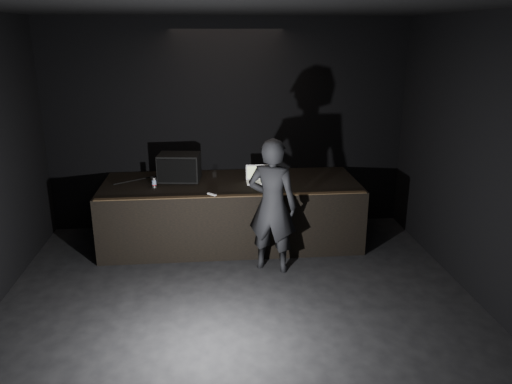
{
  "coord_description": "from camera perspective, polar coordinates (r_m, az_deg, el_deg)",
  "views": [
    {
      "loc": [
        -0.3,
        -4.79,
        3.24
      ],
      "look_at": [
        0.36,
        2.3,
        0.96
      ],
      "focal_mm": 35.0,
      "sensor_mm": 36.0,
      "label": 1
    }
  ],
  "objects": [
    {
      "name": "laptop",
      "position": [
        7.85,
        0.2,
        1.64
      ],
      "size": [
        0.36,
        0.32,
        0.25
      ],
      "rotation": [
        0.0,
        0.0,
        -0.01
      ],
      "color": "white",
      "rests_on": "stage_riser"
    },
    {
      "name": "stage_monitor",
      "position": [
        7.98,
        -8.76,
        2.82
      ],
      "size": [
        0.69,
        0.54,
        0.43
      ],
      "rotation": [
        0.0,
        0.0,
        -0.12
      ],
      "color": "black",
      "rests_on": "stage_riser"
    },
    {
      "name": "person",
      "position": [
        6.92,
        1.87,
        -1.56
      ],
      "size": [
        0.82,
        0.7,
        1.91
      ],
      "primitive_type": "imported",
      "rotation": [
        0.0,
        0.0,
        2.72
      ],
      "color": "black",
      "rests_on": "ground"
    },
    {
      "name": "cable",
      "position": [
        8.18,
        -12.98,
        1.46
      ],
      "size": [
        0.79,
        0.57,
        0.02
      ],
      "primitive_type": "cylinder",
      "rotation": [
        0.0,
        1.57,
        0.61
      ],
      "color": "black",
      "rests_on": "stage_riser"
    },
    {
      "name": "stage_riser",
      "position": [
        8.01,
        -2.85,
        -2.28
      ],
      "size": [
        4.0,
        1.5,
        1.0
      ],
      "primitive_type": "cube",
      "color": "black",
      "rests_on": "ground"
    },
    {
      "name": "riser_lip",
      "position": [
        7.18,
        -2.65,
        -0.42
      ],
      "size": [
        3.92,
        0.1,
        0.01
      ],
      "primitive_type": "cube",
      "color": "brown",
      "rests_on": "stage_riser"
    },
    {
      "name": "room_walls",
      "position": [
        4.95,
        -1.66,
        3.49
      ],
      "size": [
        6.1,
        7.1,
        3.52
      ],
      "color": "black",
      "rests_on": "ground"
    },
    {
      "name": "wii_remote",
      "position": [
        7.22,
        -5.07,
        -0.29
      ],
      "size": [
        0.13,
        0.13,
        0.03
      ],
      "primitive_type": "cube",
      "rotation": [
        0.0,
        0.0,
        0.77
      ],
      "color": "white",
      "rests_on": "stage_riser"
    },
    {
      "name": "plastic_cup",
      "position": [
        8.11,
        -4.77,
        1.99
      ],
      "size": [
        0.08,
        0.08,
        0.1
      ],
      "primitive_type": "cylinder",
      "color": "white",
      "rests_on": "stage_riser"
    },
    {
      "name": "ground",
      "position": [
        5.79,
        -1.48,
        -16.29
      ],
      "size": [
        7.0,
        7.0,
        0.0
      ],
      "primitive_type": "plane",
      "color": "black",
      "rests_on": "ground"
    },
    {
      "name": "beer_can",
      "position": [
        7.7,
        -11.57,
        1.06
      ],
      "size": [
        0.07,
        0.07,
        0.16
      ],
      "color": "silver",
      "rests_on": "stage_riser"
    }
  ]
}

